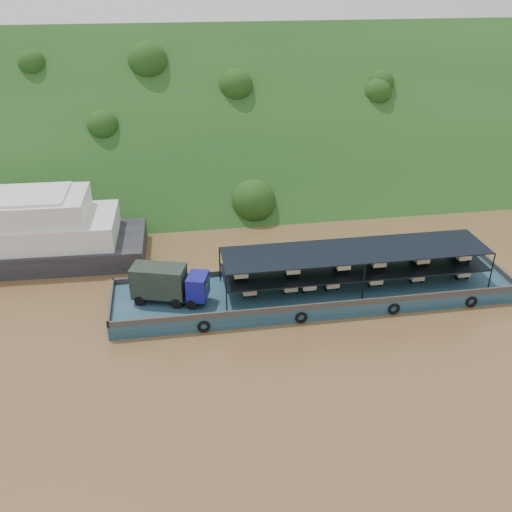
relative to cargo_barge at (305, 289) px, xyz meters
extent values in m
plane|color=brown|center=(-1.89, -0.09, -1.10)|extent=(160.00, 160.00, 0.00)
cube|color=#153613|center=(-1.89, 35.91, -1.10)|extent=(140.00, 39.60, 39.60)
cube|color=#123341|center=(0.81, 0.04, -0.50)|extent=(35.00, 7.00, 1.20)
cube|color=#592D19|center=(0.81, 3.44, 0.35)|extent=(35.00, 0.20, 0.50)
cube|color=#592D19|center=(0.81, -3.36, 0.35)|extent=(35.00, 0.20, 0.50)
cube|color=#592D19|center=(18.21, 0.04, 0.35)|extent=(0.20, 7.00, 0.50)
cube|color=#592D19|center=(-16.59, 0.04, 0.35)|extent=(0.20, 7.00, 0.50)
torus|color=black|center=(-9.19, -3.51, -0.55)|extent=(1.06, 0.26, 1.06)
torus|color=black|center=(-1.19, -3.51, -0.55)|extent=(1.06, 0.26, 1.06)
torus|color=black|center=(6.81, -3.51, -0.55)|extent=(1.06, 0.26, 1.06)
torus|color=black|center=(13.81, -3.51, -0.55)|extent=(1.06, 0.26, 1.06)
cylinder|color=black|center=(-14.18, -0.47, 0.56)|extent=(0.96, 0.57, 0.91)
cylinder|color=black|center=(-13.62, 1.36, 0.56)|extent=(0.96, 0.57, 0.91)
cylinder|color=black|center=(-11.22, -1.38, 0.56)|extent=(0.96, 0.57, 0.91)
cylinder|color=black|center=(-10.66, 0.44, 0.56)|extent=(0.96, 0.57, 0.91)
cylinder|color=black|center=(-10.01, -1.76, 0.56)|extent=(0.96, 0.57, 0.91)
cylinder|color=black|center=(-9.44, 0.07, 0.56)|extent=(0.96, 0.57, 0.91)
cube|color=black|center=(-11.64, -0.25, 0.69)|extent=(6.51, 3.74, 0.18)
cube|color=navy|center=(-9.38, -0.95, 1.74)|extent=(2.12, 2.54, 2.00)
cube|color=black|center=(-8.64, -1.18, 2.11)|extent=(0.59, 1.76, 0.82)
cube|color=black|center=(-12.51, 0.02, 2.01)|extent=(4.82, 3.38, 2.55)
cube|color=black|center=(4.31, 0.04, 1.76)|extent=(23.00, 5.00, 0.12)
cube|color=black|center=(4.31, 0.04, 3.40)|extent=(23.00, 5.00, 0.08)
cylinder|color=black|center=(-7.19, -2.46, 1.75)|extent=(0.12, 0.12, 3.30)
cylinder|color=black|center=(-7.19, 2.54, 1.75)|extent=(0.12, 0.12, 3.30)
cylinder|color=black|center=(4.31, -2.46, 1.75)|extent=(0.12, 0.12, 3.30)
cylinder|color=black|center=(4.31, 2.54, 1.75)|extent=(0.12, 0.12, 3.30)
cylinder|color=black|center=(15.81, -2.46, 1.75)|extent=(0.12, 0.12, 3.30)
cylinder|color=black|center=(15.81, 2.54, 1.75)|extent=(0.12, 0.12, 3.30)
cylinder|color=black|center=(-5.05, 1.09, 0.36)|extent=(0.12, 0.52, 0.52)
cylinder|color=black|center=(-5.55, -0.71, 0.36)|extent=(0.14, 0.52, 0.52)
cylinder|color=black|center=(-4.55, -0.71, 0.36)|extent=(0.14, 0.52, 0.52)
cube|color=tan|center=(-5.05, -0.36, 0.70)|extent=(1.15, 1.50, 0.44)
cube|color=#AD1A0B|center=(-5.05, 0.79, 0.88)|extent=(0.55, 0.80, 0.80)
cube|color=#AD1A0B|center=(-5.05, 0.59, 1.38)|extent=(0.50, 0.10, 0.10)
cylinder|color=black|center=(-1.52, 1.09, 0.36)|extent=(0.12, 0.52, 0.52)
cylinder|color=black|center=(-2.02, -0.71, 0.36)|extent=(0.14, 0.52, 0.52)
cylinder|color=black|center=(-1.02, -0.71, 0.36)|extent=(0.14, 0.52, 0.52)
cube|color=#C2AD89|center=(-1.52, -0.36, 0.70)|extent=(1.15, 1.50, 0.44)
cube|color=red|center=(-1.52, 0.79, 0.88)|extent=(0.55, 0.80, 0.80)
cube|color=red|center=(-1.52, 0.59, 1.38)|extent=(0.50, 0.10, 0.10)
cylinder|color=black|center=(2.16, 1.09, 0.36)|extent=(0.12, 0.52, 0.52)
cylinder|color=black|center=(1.66, -0.71, 0.36)|extent=(0.14, 0.52, 0.52)
cylinder|color=black|center=(2.66, -0.71, 0.36)|extent=(0.14, 0.52, 0.52)
cube|color=beige|center=(2.16, -0.36, 0.70)|extent=(1.15, 1.50, 0.44)
cube|color=red|center=(2.16, 0.79, 0.88)|extent=(0.55, 0.80, 0.80)
cube|color=red|center=(2.16, 0.59, 1.38)|extent=(0.50, 0.10, 0.10)
cylinder|color=black|center=(6.06, 1.09, 0.36)|extent=(0.12, 0.52, 0.52)
cylinder|color=black|center=(5.56, -0.71, 0.36)|extent=(0.14, 0.52, 0.52)
cylinder|color=black|center=(6.56, -0.71, 0.36)|extent=(0.14, 0.52, 0.52)
cube|color=beige|center=(6.06, -0.36, 0.70)|extent=(1.15, 1.50, 0.44)
cube|color=#B50C1E|center=(6.06, 0.79, 0.88)|extent=(0.55, 0.80, 0.80)
cube|color=#B50C1E|center=(6.06, 0.59, 1.38)|extent=(0.50, 0.10, 0.10)
cylinder|color=black|center=(9.90, 1.09, 0.36)|extent=(0.12, 0.52, 0.52)
cylinder|color=black|center=(9.40, -0.71, 0.36)|extent=(0.14, 0.52, 0.52)
cylinder|color=black|center=(10.40, -0.71, 0.36)|extent=(0.14, 0.52, 0.52)
cube|color=tan|center=(9.90, -0.36, 0.70)|extent=(1.15, 1.50, 0.44)
cube|color=#B4190C|center=(9.90, 0.79, 0.88)|extent=(0.55, 0.80, 0.80)
cube|color=#B4190C|center=(9.90, 0.59, 1.38)|extent=(0.50, 0.10, 0.10)
cylinder|color=black|center=(14.21, 1.09, 0.36)|extent=(0.12, 0.52, 0.52)
cylinder|color=black|center=(13.71, -0.71, 0.36)|extent=(0.14, 0.52, 0.52)
cylinder|color=black|center=(14.71, -0.71, 0.36)|extent=(0.14, 0.52, 0.52)
cube|color=#C3B68A|center=(14.21, -0.36, 0.70)|extent=(1.15, 1.50, 0.44)
cube|color=red|center=(14.21, 0.79, 0.88)|extent=(0.55, 0.80, 0.80)
cube|color=red|center=(14.21, 0.59, 1.38)|extent=(0.50, 0.10, 0.10)
cylinder|color=black|center=(0.10, 1.09, 0.36)|extent=(0.12, 0.52, 0.52)
cylinder|color=black|center=(-0.40, -0.71, 0.36)|extent=(0.14, 0.52, 0.52)
cylinder|color=black|center=(0.60, -0.71, 0.36)|extent=(0.14, 0.52, 0.52)
cube|color=beige|center=(0.10, -0.36, 0.70)|extent=(1.15, 1.50, 0.44)
cube|color=red|center=(0.10, 0.79, 0.88)|extent=(0.55, 0.80, 0.80)
cube|color=red|center=(0.10, 0.59, 1.38)|extent=(0.50, 0.10, 0.10)
cylinder|color=black|center=(-5.76, 1.09, 2.08)|extent=(0.12, 0.52, 0.52)
cylinder|color=black|center=(-6.26, -0.71, 2.08)|extent=(0.14, 0.52, 0.52)
cylinder|color=black|center=(-5.26, -0.71, 2.08)|extent=(0.14, 0.52, 0.52)
cube|color=tan|center=(-5.76, -0.36, 2.42)|extent=(1.15, 1.50, 0.44)
cube|color=beige|center=(-5.76, 0.79, 2.60)|extent=(0.55, 0.80, 0.80)
cube|color=beige|center=(-5.76, 0.59, 3.10)|extent=(0.50, 0.10, 0.10)
cylinder|color=black|center=(-1.38, 1.09, 2.08)|extent=(0.12, 0.52, 0.52)
cylinder|color=black|center=(-1.88, -0.71, 2.08)|extent=(0.14, 0.52, 0.52)
cylinder|color=black|center=(-0.88, -0.71, 2.08)|extent=(0.14, 0.52, 0.52)
cube|color=beige|center=(-1.38, -0.36, 2.42)|extent=(1.15, 1.50, 0.44)
cube|color=#1B4AA2|center=(-1.38, 0.79, 2.60)|extent=(0.55, 0.80, 0.80)
cube|color=#1B4AA2|center=(-1.38, 0.59, 3.10)|extent=(0.50, 0.10, 0.10)
cylinder|color=black|center=(3.01, 1.09, 2.08)|extent=(0.12, 0.52, 0.52)
cylinder|color=black|center=(2.51, -0.71, 2.08)|extent=(0.14, 0.52, 0.52)
cylinder|color=black|center=(3.51, -0.71, 2.08)|extent=(0.14, 0.52, 0.52)
cube|color=beige|center=(3.01, -0.36, 2.42)|extent=(1.15, 1.50, 0.44)
cube|color=#B6240C|center=(3.01, 0.79, 2.60)|extent=(0.55, 0.80, 0.80)
cube|color=#B6240C|center=(3.01, 0.59, 3.10)|extent=(0.50, 0.10, 0.10)
cylinder|color=black|center=(6.19, 1.09, 2.08)|extent=(0.12, 0.52, 0.52)
cylinder|color=black|center=(5.69, -0.71, 2.08)|extent=(0.14, 0.52, 0.52)
cylinder|color=black|center=(6.69, -0.71, 2.08)|extent=(0.14, 0.52, 0.52)
cube|color=#C4B38A|center=(6.19, -0.36, 2.42)|extent=(1.15, 1.50, 0.44)
cube|color=beige|center=(6.19, 0.79, 2.60)|extent=(0.55, 0.80, 0.80)
cube|color=beige|center=(6.19, 0.59, 3.10)|extent=(0.50, 0.10, 0.10)
cylinder|color=black|center=(10.13, 1.09, 2.08)|extent=(0.12, 0.52, 0.52)
cylinder|color=black|center=(9.63, -0.71, 2.08)|extent=(0.14, 0.52, 0.52)
cylinder|color=black|center=(10.63, -0.71, 2.08)|extent=(0.14, 0.52, 0.52)
cube|color=tan|center=(10.13, -0.36, 2.42)|extent=(1.15, 1.50, 0.44)
cube|color=#B8180C|center=(10.13, 0.79, 2.60)|extent=(0.55, 0.80, 0.80)
cube|color=#B8180C|center=(10.13, 0.59, 3.10)|extent=(0.50, 0.10, 0.10)
cylinder|color=black|center=(14.00, 1.09, 2.08)|extent=(0.12, 0.52, 0.52)
cylinder|color=black|center=(13.50, -0.71, 2.08)|extent=(0.14, 0.52, 0.52)
cylinder|color=black|center=(14.50, -0.71, 2.08)|extent=(0.14, 0.52, 0.52)
cube|color=beige|center=(14.00, -0.36, 2.42)|extent=(1.15, 1.50, 0.44)
cube|color=#C5C08B|center=(14.00, 0.79, 2.60)|extent=(0.55, 0.80, 0.80)
cube|color=#C5C08B|center=(14.00, 0.59, 3.10)|extent=(0.50, 0.10, 0.10)
camera|label=1|loc=(-11.23, -41.58, 25.37)|focal=40.00mm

